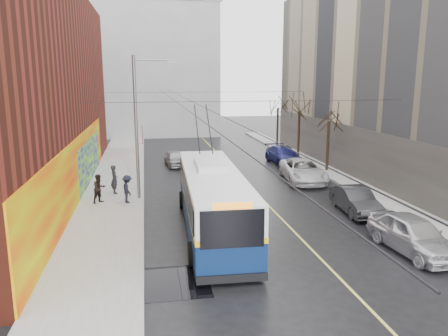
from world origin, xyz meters
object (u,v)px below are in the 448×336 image
object	(u,v)px
tree_far	(278,101)
following_car	(175,158)
parked_car_c	(303,170)
pedestrian_a	(114,179)
parked_car_a	(413,234)
trolleybus	(212,199)
pedestrian_c	(127,189)
parked_car_d	(284,155)
parked_car_b	(356,200)
streetlight_pole	(139,124)
tree_near	(329,112)
tree_mid	(300,103)
pedestrian_b	(99,189)

from	to	relation	value
tree_far	following_car	bearing A→B (deg)	-142.89
tree_far	parked_car_c	distance (m)	17.78
pedestrian_a	following_car	bearing A→B (deg)	-44.82
parked_car_c	following_car	bearing A→B (deg)	146.42
pedestrian_a	parked_car_a	bearing A→B (deg)	-150.34
trolleybus	parked_car_a	world-z (taller)	trolleybus
following_car	pedestrian_c	world-z (taller)	pedestrian_c
trolleybus	tree_far	bearing A→B (deg)	68.54
trolleybus	parked_car_d	world-z (taller)	trolleybus
parked_car_b	streetlight_pole	bearing A→B (deg)	161.93
parked_car_c	pedestrian_c	world-z (taller)	pedestrian_c
parked_car_a	pedestrian_a	world-z (taller)	pedestrian_a
tree_far	parked_car_d	distance (m)	11.27
tree_near	parked_car_b	xyz separation A→B (m)	(-2.97, -10.96, -4.23)
parked_car_b	parked_car_c	xyz separation A→B (m)	(-0.23, 8.01, 0.09)
tree_mid	parked_car_a	distance (m)	24.47
tree_far	parked_car_a	size ratio (longest dim) A/B	1.33
tree_mid	streetlight_pole	bearing A→B (deg)	-139.35
trolleybus	parked_car_c	distance (m)	12.70
parked_car_a	parked_car_c	world-z (taller)	parked_car_a
tree_mid	parked_car_c	bearing A→B (deg)	-107.83
parked_car_d	streetlight_pole	bearing A→B (deg)	-145.53
tree_far	parked_car_d	bearing A→B (deg)	-103.88
tree_far	pedestrian_b	size ratio (longest dim) A/B	3.70
tree_mid	pedestrian_b	size ratio (longest dim) A/B	3.76
trolleybus	parked_car_d	size ratio (longest dim) A/B	2.38
tree_mid	tree_far	bearing A→B (deg)	90.00
tree_mid	pedestrian_c	bearing A→B (deg)	-138.74
tree_mid	following_car	world-z (taller)	tree_mid
parked_car_d	following_car	distance (m)	9.79
streetlight_pole	parked_car_c	distance (m)	12.96
parked_car_a	parked_car_b	distance (m)	5.90
tree_mid	parked_car_d	size ratio (longest dim) A/B	1.24
streetlight_pole	parked_car_a	xyz separation A→B (m)	(11.94, -10.86, -4.01)
tree_mid	parked_car_c	xyz separation A→B (m)	(-3.20, -9.95, -4.42)
pedestrian_b	pedestrian_c	xyz separation A→B (m)	(1.68, -0.28, -0.03)
streetlight_pole	following_car	xyz separation A→B (m)	(2.89, 10.73, -4.18)
tree_near	tree_far	distance (m)	14.00
trolleybus	pedestrian_c	distance (m)	7.08
parked_car_c	pedestrian_c	xyz separation A→B (m)	(-12.76, -4.05, 0.18)
trolleybus	pedestrian_b	world-z (taller)	trolleybus
parked_car_c	pedestrian_c	bearing A→B (deg)	-155.63
streetlight_pole	trolleybus	distance (m)	8.07
tree_near	tree_mid	bearing A→B (deg)	90.00
streetlight_pole	tree_near	size ratio (longest dim) A/B	1.41
parked_car_b	parked_car_d	size ratio (longest dim) A/B	0.84
parked_car_a	pedestrian_b	world-z (taller)	pedestrian_b
streetlight_pole	pedestrian_b	distance (m)	4.62
parked_car_b	parked_car_c	size ratio (longest dim) A/B	0.76
streetlight_pole	parked_car_b	xyz separation A→B (m)	(12.17, -4.96, -4.10)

